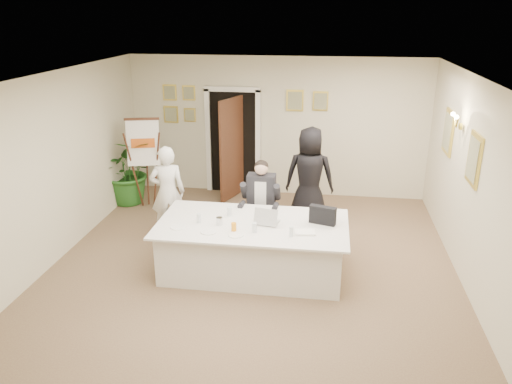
{
  "coord_description": "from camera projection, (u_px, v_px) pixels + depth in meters",
  "views": [
    {
      "loc": [
        1.02,
        -6.37,
        3.64
      ],
      "look_at": [
        -0.0,
        0.6,
        1.05
      ],
      "focal_mm": 35.0,
      "sensor_mm": 36.0,
      "label": 1
    }
  ],
  "objects": [
    {
      "name": "wall_right",
      "position": [
        480.0,
        194.0,
        6.42
      ],
      "size": [
        0.1,
        7.0,
        2.8
      ],
      "primitive_type": "cube",
      "color": "beige",
      "rests_on": "floor"
    },
    {
      "name": "laptop",
      "position": [
        267.0,
        214.0,
        7.07
      ],
      "size": [
        0.4,
        0.41,
        0.28
      ],
      "primitive_type": null,
      "rotation": [
        0.0,
        0.0,
        -0.18
      ],
      "color": "#B7BABC",
      "rests_on": "conference_table"
    },
    {
      "name": "plate_near",
      "position": [
        236.0,
        235.0,
        6.71
      ],
      "size": [
        0.27,
        0.27,
        0.01
      ],
      "primitive_type": "cylinder",
      "rotation": [
        0.0,
        0.0,
        0.32
      ],
      "color": "white",
      "rests_on": "conference_table"
    },
    {
      "name": "wall_left",
      "position": [
        46.0,
        173.0,
        7.24
      ],
      "size": [
        0.1,
        7.0,
        2.8
      ],
      "primitive_type": "cube",
      "color": "beige",
      "rests_on": "floor"
    },
    {
      "name": "glass_d",
      "position": [
        229.0,
        211.0,
        7.33
      ],
      "size": [
        0.08,
        0.08,
        0.14
      ],
      "primitive_type": "cylinder",
      "rotation": [
        0.0,
        0.0,
        0.1
      ],
      "color": "silver",
      "rests_on": "conference_table"
    },
    {
      "name": "plate_left",
      "position": [
        178.0,
        227.0,
        6.96
      ],
      "size": [
        0.25,
        0.25,
        0.01
      ],
      "primitive_type": "cylinder",
      "rotation": [
        0.0,
        0.0,
        0.14
      ],
      "color": "white",
      "rests_on": "conference_table"
    },
    {
      "name": "glass_b",
      "position": [
        254.0,
        227.0,
        6.79
      ],
      "size": [
        0.08,
        0.08,
        0.14
      ],
      "primitive_type": "cylinder",
      "rotation": [
        0.0,
        0.0,
        0.21
      ],
      "color": "silver",
      "rests_on": "conference_table"
    },
    {
      "name": "plate_mid",
      "position": [
        209.0,
        232.0,
        6.82
      ],
      "size": [
        0.25,
        0.25,
        0.01
      ],
      "primitive_type": "cylinder",
      "rotation": [
        0.0,
        0.0,
        0.09
      ],
      "color": "white",
      "rests_on": "conference_table"
    },
    {
      "name": "floor",
      "position": [
        250.0,
        273.0,
        7.31
      ],
      "size": [
        7.0,
        7.0,
        0.0
      ],
      "primitive_type": "plane",
      "color": "brown",
      "rests_on": "ground"
    },
    {
      "name": "steel_jug",
      "position": [
        219.0,
        221.0,
        7.03
      ],
      "size": [
        0.09,
        0.09,
        0.11
      ],
      "primitive_type": "cylinder",
      "rotation": [
        0.0,
        0.0,
        -0.02
      ],
      "color": "silver",
      "rests_on": "conference_table"
    },
    {
      "name": "glass_c",
      "position": [
        291.0,
        232.0,
        6.67
      ],
      "size": [
        0.07,
        0.07,
        0.14
      ],
      "primitive_type": "cylinder",
      "rotation": [
        0.0,
        0.0,
        -0.29
      ],
      "color": "silver",
      "rests_on": "conference_table"
    },
    {
      "name": "oj_glass",
      "position": [
        234.0,
        227.0,
        6.81
      ],
      "size": [
        0.09,
        0.09,
        0.13
      ],
      "primitive_type": "cylinder",
      "rotation": [
        0.0,
        0.0,
        -0.35
      ],
      "color": "orange",
      "rests_on": "conference_table"
    },
    {
      "name": "wall_sconce",
      "position": [
        458.0,
        121.0,
        7.31
      ],
      "size": [
        0.2,
        0.3,
        0.24
      ],
      "primitive_type": null,
      "color": "gold",
      "rests_on": "wall_right"
    },
    {
      "name": "conference_table",
      "position": [
        252.0,
        247.0,
        7.23
      ],
      "size": [
        2.71,
        1.45,
        0.78
      ],
      "color": "white",
      "rests_on": "floor"
    },
    {
      "name": "standing_man",
      "position": [
        168.0,
        192.0,
        8.26
      ],
      "size": [
        0.66,
        0.52,
        1.58
      ],
      "primitive_type": "imported",
      "rotation": [
        0.0,
        0.0,
        3.42
      ],
      "color": "white",
      "rests_on": "floor"
    },
    {
      "name": "doorway",
      "position": [
        233.0,
        145.0,
        10.15
      ],
      "size": [
        1.14,
        0.86,
        2.2
      ],
      "color": "black",
      "rests_on": "floor"
    },
    {
      "name": "wall_back",
      "position": [
        277.0,
        127.0,
        10.08
      ],
      "size": [
        6.0,
        0.1,
        2.8
      ],
      "primitive_type": "cube",
      "color": "beige",
      "rests_on": "floor"
    },
    {
      "name": "potted_palm",
      "position": [
        129.0,
        170.0,
        9.78
      ],
      "size": [
        1.36,
        1.23,
        1.33
      ],
      "primitive_type": "imported",
      "rotation": [
        0.0,
        0.0,
        0.18
      ],
      "color": "#235C1E",
      "rests_on": "floor"
    },
    {
      "name": "flip_chart",
      "position": [
        146.0,
        167.0,
        9.52
      ],
      "size": [
        0.63,
        0.45,
        1.73
      ],
      "color": "#3B2012",
      "rests_on": "floor"
    },
    {
      "name": "seated_man",
      "position": [
        261.0,
        203.0,
        8.02
      ],
      "size": [
        0.75,
        0.78,
        1.43
      ],
      "primitive_type": null,
      "rotation": [
        0.0,
        0.0,
        0.25
      ],
      "color": "black",
      "rests_on": "floor"
    },
    {
      "name": "paper_stack",
      "position": [
        305.0,
        232.0,
        6.78
      ],
      "size": [
        0.3,
        0.23,
        0.03
      ],
      "primitive_type": "cube",
      "rotation": [
        0.0,
        0.0,
        0.15
      ],
      "color": "white",
      "rests_on": "conference_table"
    },
    {
      "name": "ceiling",
      "position": [
        249.0,
        79.0,
        6.34
      ],
      "size": [
        6.0,
        7.0,
        0.02
      ],
      "primitive_type": "cube",
      "color": "white",
      "rests_on": "wall_back"
    },
    {
      "name": "glass_a",
      "position": [
        199.0,
        218.0,
        7.09
      ],
      "size": [
        0.08,
        0.08,
        0.14
      ],
      "primitive_type": "cylinder",
      "rotation": [
        0.0,
        0.0,
        -0.27
      ],
      "color": "silver",
      "rests_on": "conference_table"
    },
    {
      "name": "pictures_right_wall",
      "position": [
        459.0,
        144.0,
        7.42
      ],
      "size": [
        0.06,
        2.2,
        0.8
      ],
      "primitive_type": null,
      "color": "#E3C84D",
      "rests_on": "wall_right"
    },
    {
      "name": "laptop_bag",
      "position": [
        323.0,
        215.0,
        7.04
      ],
      "size": [
        0.39,
        0.21,
        0.26
      ],
      "primitive_type": "cube",
      "rotation": [
        0.0,
        0.0,
        -0.29
      ],
      "color": "black",
      "rests_on": "conference_table"
    },
    {
      "name": "wall_front",
      "position": [
        174.0,
        341.0,
        3.58
      ],
      "size": [
        6.0,
        0.1,
        2.8
      ],
      "primitive_type": "cube",
      "color": "beige",
      "rests_on": "floor"
    },
    {
      "name": "standing_woman",
      "position": [
        310.0,
        176.0,
        8.76
      ],
      "size": [
        0.87,
        0.58,
        1.76
      ],
      "primitive_type": "imported",
      "rotation": [
        0.0,
        0.0,
        3.11
      ],
      "color": "black",
      "rests_on": "floor"
    },
    {
      "name": "pictures_back_wall",
      "position": [
        237.0,
        104.0,
        10.0
      ],
      "size": [
        3.4,
        0.06,
        0.8
      ],
      "primitive_type": null,
      "color": "#E3C84D",
      "rests_on": "wall_back"
    }
  ]
}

